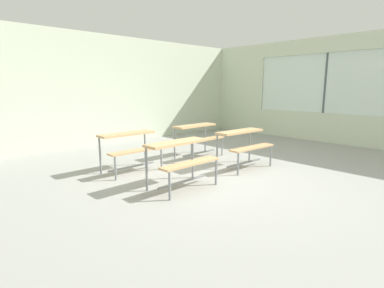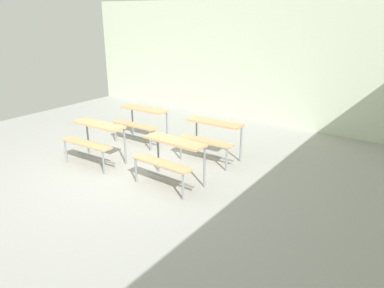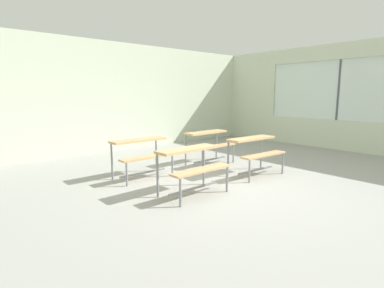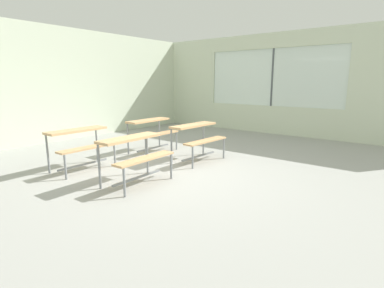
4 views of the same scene
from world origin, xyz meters
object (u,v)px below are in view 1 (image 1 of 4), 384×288
at_px(desk_bench_r0c0, 181,153).
at_px(desk_bench_r1c1, 198,133).
at_px(desk_bench_r0c1, 244,140).
at_px(desk_bench_r1c0, 130,143).

relative_size(desk_bench_r0c0, desk_bench_r1c1, 1.00).
distance_m(desk_bench_r0c1, desk_bench_r1c1, 1.28).
bearing_deg(desk_bench_r0c0, desk_bench_r1c0, 92.79).
relative_size(desk_bench_r1c0, desk_bench_r1c1, 0.99).
bearing_deg(desk_bench_r0c1, desk_bench_r0c0, -174.93).
relative_size(desk_bench_r0c0, desk_bench_r0c1, 0.99).
distance_m(desk_bench_r0c0, desk_bench_r1c1, 2.16).
height_order(desk_bench_r0c1, desk_bench_r1c1, same).
distance_m(desk_bench_r0c0, desk_bench_r1c0, 1.36).
height_order(desk_bench_r1c0, desk_bench_r1c1, same).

